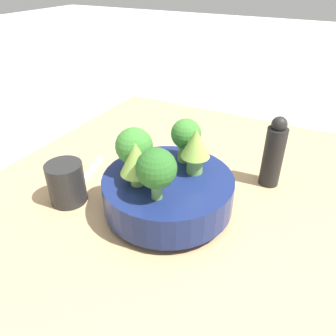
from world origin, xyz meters
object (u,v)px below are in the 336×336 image
at_px(pepper_mill, 274,153).
at_px(fork, 88,175).
at_px(cup, 66,183).
at_px(bowl, 168,192).

bearing_deg(pepper_mill, fork, -65.99).
bearing_deg(pepper_mill, cup, -53.79).
distance_m(pepper_mill, fork, 0.40).
xyz_separation_m(bowl, cup, (0.07, -0.19, -0.00)).
relative_size(pepper_mill, fork, 0.97).
bearing_deg(cup, fork, -164.13).
distance_m(bowl, fork, 0.22).
bearing_deg(bowl, fork, -95.47).
bearing_deg(bowl, pepper_mill, 140.69).
distance_m(cup, fork, 0.10).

